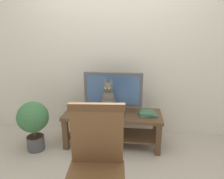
% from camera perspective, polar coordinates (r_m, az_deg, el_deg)
% --- Properties ---
extents(ground_plane, '(12.00, 12.00, 0.00)m').
position_cam_1_polar(ground_plane, '(2.61, -1.68, -20.43)').
color(ground_plane, '#ADA393').
extents(back_wall, '(7.00, 0.12, 2.80)m').
position_cam_1_polar(back_wall, '(3.08, 0.67, 13.31)').
color(back_wall, beige).
rests_on(back_wall, ground).
extents(tv_stand, '(1.31, 0.48, 0.47)m').
position_cam_1_polar(tv_stand, '(2.87, 0.11, -9.06)').
color(tv_stand, '#513823').
rests_on(tv_stand, ground).
extents(tv, '(0.79, 0.20, 0.54)m').
position_cam_1_polar(tv, '(2.80, 0.32, -0.52)').
color(tv, '#4C4C51').
rests_on(tv, tv_stand).
extents(media_box, '(0.37, 0.23, 0.07)m').
position_cam_1_polar(media_box, '(2.75, -0.94, -6.25)').
color(media_box, '#ADADB2').
rests_on(media_box, tv_stand).
extents(cat, '(0.18, 0.37, 0.43)m').
position_cam_1_polar(cat, '(2.67, -0.98, -2.55)').
color(cat, '#514C47').
rests_on(cat, media_box).
extents(wooden_chair, '(0.48, 0.48, 1.02)m').
position_cam_1_polar(wooden_chair, '(1.69, -4.41, -19.10)').
color(wooden_chair, brown).
rests_on(wooden_chair, ground).
extents(book_stack, '(0.26, 0.21, 0.05)m').
position_cam_1_polar(book_stack, '(2.78, 9.75, -6.56)').
color(book_stack, '#38664C').
rests_on(book_stack, tv_stand).
extents(potted_plant, '(0.40, 0.40, 0.67)m').
position_cam_1_polar(potted_plant, '(2.90, -20.89, -8.06)').
color(potted_plant, '#47474C').
rests_on(potted_plant, ground).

